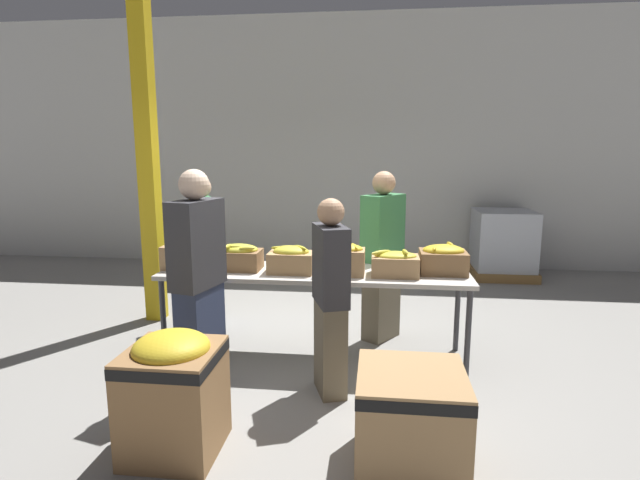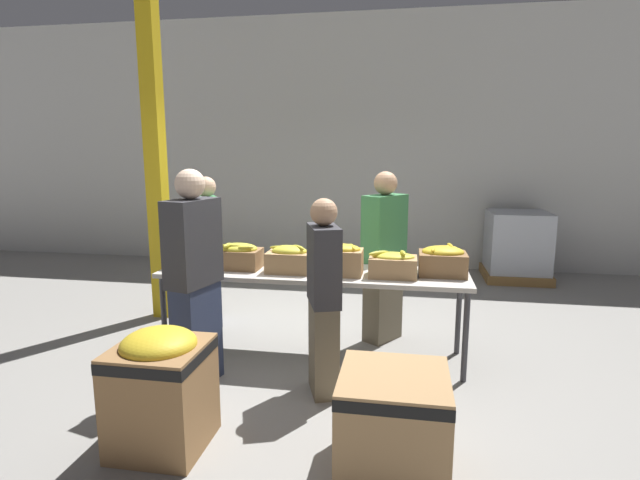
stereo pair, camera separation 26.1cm
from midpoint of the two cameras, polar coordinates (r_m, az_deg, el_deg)
ground_plane at (r=4.80m, az=0.83°, el=-13.10°), size 30.00×30.00×0.00m
wall_back at (r=8.22m, az=5.19°, el=10.96°), size 16.00×0.08×4.00m
sorting_table at (r=4.55m, az=0.85°, el=-4.27°), size 2.78×0.71×0.82m
banana_box_0 at (r=4.83m, az=-13.29°, el=-1.21°), size 0.41×0.32×0.29m
banana_box_1 at (r=4.65m, az=-7.72°, el=-1.78°), size 0.41×0.31×0.26m
banana_box_2 at (r=4.47m, az=-1.84°, el=-2.19°), size 0.40×0.26×0.25m
banana_box_3 at (r=4.39m, az=4.05°, el=-2.16°), size 0.39×0.30×0.28m
banana_box_4 at (r=4.38m, az=10.03°, el=-2.76°), size 0.43×0.28×0.24m
banana_box_5 at (r=4.54m, az=15.45°, el=-2.24°), size 0.41×0.33×0.28m
volunteer_0 at (r=5.00m, az=8.80°, el=-2.07°), size 0.45×0.50×1.70m
volunteer_1 at (r=4.10m, az=-12.39°, el=-4.50°), size 0.35×0.52×1.76m
volunteer_2 at (r=5.53m, az=-11.32°, el=-1.35°), size 0.40×0.49×1.62m
volunteer_3 at (r=3.88m, az=2.37°, el=-6.76°), size 0.33×0.46×1.55m
donation_bin_0 at (r=3.44m, az=-15.56°, el=-15.71°), size 0.57×0.57×0.80m
donation_bin_1 at (r=3.19m, az=10.84°, el=-19.48°), size 0.64×0.64×0.61m
support_pillar at (r=5.82m, az=-17.16°, el=10.80°), size 0.18×0.18×4.00m
pallet_stack_0 at (r=7.96m, az=22.46°, el=-0.69°), size 0.91×0.91×1.00m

